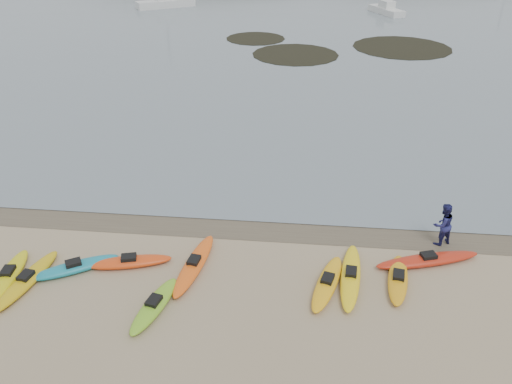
# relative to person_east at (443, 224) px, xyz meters

# --- Properties ---
(ground) EXTENTS (600.00, 600.00, 0.00)m
(ground) POSITION_rel_person_east_xyz_m (-7.52, 0.80, -0.91)
(ground) COLOR tan
(ground) RESTS_ON ground
(wet_sand) EXTENTS (60.00, 60.00, 0.00)m
(wet_sand) POSITION_rel_person_east_xyz_m (-7.52, 0.50, -0.91)
(wet_sand) COLOR brown
(wet_sand) RESTS_ON ground
(kayaks) EXTENTS (24.22, 8.10, 0.34)m
(kayaks) POSITION_rel_person_east_xyz_m (-8.41, -2.95, -0.74)
(kayaks) COLOR gold
(kayaks) RESTS_ON ground
(person_east) EXTENTS (1.10, 1.01, 1.82)m
(person_east) POSITION_rel_person_east_xyz_m (0.00, 0.00, 0.00)
(person_east) COLOR navy
(person_east) RESTS_ON ground
(kelp_mats) EXTENTS (21.98, 12.80, 0.04)m
(kelp_mats) POSITION_rel_person_east_xyz_m (-2.80, 31.54, -0.88)
(kelp_mats) COLOR black
(kelp_mats) RESTS_ON water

